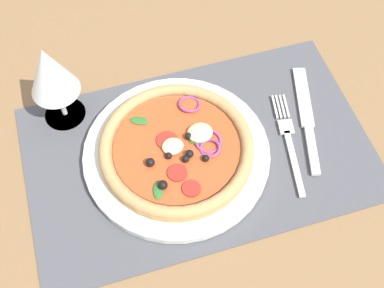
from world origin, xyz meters
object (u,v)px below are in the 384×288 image
(plate, at_px, (177,155))
(fork, at_px, (288,137))
(wine_glass, at_px, (50,72))
(knife, at_px, (307,117))
(pizza, at_px, (177,148))

(plate, distance_m, fork, 0.17)
(plate, bearing_deg, wine_glass, 138.89)
(fork, relative_size, knife, 0.91)
(fork, distance_m, knife, 0.05)
(pizza, xyz_separation_m, wine_glass, (-0.15, 0.13, 0.07))
(plate, height_order, pizza, pizza)
(fork, xyz_separation_m, wine_glass, (-0.32, 0.15, 0.10))
(knife, bearing_deg, wine_glass, 87.69)
(plate, xyz_separation_m, fork, (0.17, -0.02, -0.00))
(knife, height_order, wine_glass, wine_glass)
(wine_glass, bearing_deg, pizza, -40.94)
(plate, relative_size, wine_glass, 1.85)
(plate, distance_m, knife, 0.21)
(knife, distance_m, wine_glass, 0.39)
(plate, distance_m, pizza, 0.02)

